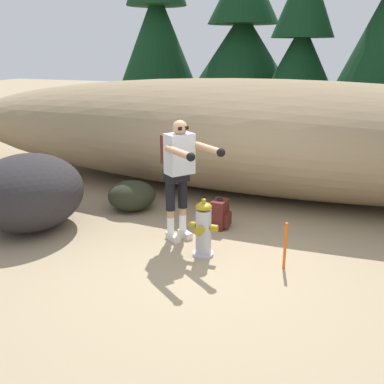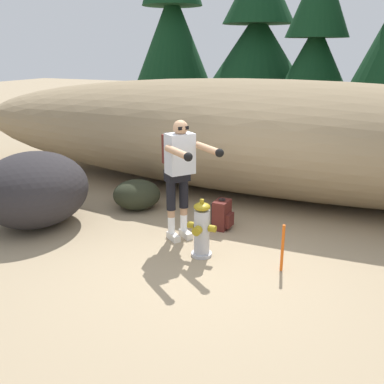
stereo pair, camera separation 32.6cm
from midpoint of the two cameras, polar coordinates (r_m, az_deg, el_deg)
The scene contains 11 objects.
ground_plane at distance 5.68m, azimuth 3.12°, elevation -9.38°, with size 56.00×56.00×0.04m, color #998466.
dirt_embankment at distance 8.35m, azimuth 11.66°, elevation 6.91°, with size 13.90×3.20×2.07m, color #897556.
fire_hydrant at distance 5.72m, azimuth 2.88°, elevation -4.95°, with size 0.38×0.33×0.78m.
utility_worker at distance 5.99m, azimuth -0.03°, elevation 3.45°, with size 1.01×0.89×1.70m.
spare_backpack at distance 6.66m, azimuth 5.31°, elevation -2.97°, with size 0.30×0.31×0.47m.
boulder_large at distance 7.04m, azimuth -18.38°, elevation 0.33°, with size 1.70×1.56×1.13m, color #292628.
boulder_mid at distance 7.46m, azimuth -5.88°, elevation -0.34°, with size 0.79×0.68×0.51m, color #272B1C.
pine_tree_far_left at distance 13.10m, azimuth -1.77°, elevation 20.94°, with size 2.55×2.55×6.29m.
pine_tree_left at distance 12.34m, azimuth 9.24°, elevation 19.15°, with size 2.86×2.86×4.98m.
pine_tree_center at distance 11.03m, azimuth 16.47°, elevation 16.93°, with size 2.21×2.21×4.62m.
survey_stake at distance 5.51m, azimuth 13.26°, elevation -7.06°, with size 0.04×0.04×0.60m, color #E55914.
Camera 2 is at (1.97, -4.64, 2.59)m, focal length 41.42 mm.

